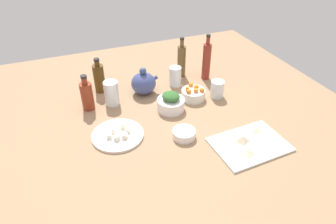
{
  "coord_description": "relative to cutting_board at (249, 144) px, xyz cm",
  "views": [
    {
      "loc": [
        -43.02,
        -108.38,
        90.69
      ],
      "look_at": [
        0.0,
        0.0,
        8.0
      ],
      "focal_mm": 32.22,
      "sensor_mm": 36.0,
      "label": 1
    }
  ],
  "objects": [
    {
      "name": "bottle_2",
      "position": [
        -2.15,
        69.08,
        9.49
      ],
      "size": [
        4.89,
        4.89,
        24.03
      ],
      "color": "brown",
      "rests_on": "tabletop"
    },
    {
      "name": "teapot",
      "position": [
        -29.17,
        58.37,
        5.66
      ],
      "size": [
        15.06,
        13.27,
        15.31
      ],
      "color": "#3E4980",
      "rests_on": "tabletop"
    },
    {
      "name": "bowl_carrots",
      "position": [
        -6.48,
        43.26,
        2.06
      ],
      "size": [
        12.62,
        12.62,
        5.13
      ],
      "primitive_type": "cylinder",
      "color": "white",
      "rests_on": "tabletop"
    },
    {
      "name": "tabletop",
      "position": [
        -26.28,
        29.84,
        -2.0
      ],
      "size": [
        190.0,
        190.0,
        3.0
      ],
      "primitive_type": "cube",
      "color": "#997756",
      "rests_on": "ground"
    },
    {
      "name": "tofu_cube_3",
      "position": [
        -52.96,
        23.51,
        1.8
      ],
      "size": [
        3.05,
        3.05,
        2.2
      ],
      "primitive_type": "cube",
      "rotation": [
        0.0,
        0.0,
        0.58
      ],
      "color": "white",
      "rests_on": "plate_tofu"
    },
    {
      "name": "tofu_cube_0",
      "position": [
        -49.41,
        23.36,
        1.8
      ],
      "size": [
        2.91,
        2.91,
        2.2
      ],
      "primitive_type": "cube",
      "rotation": [
        0.0,
        0.0,
        1.14
      ],
      "color": "white",
      "rests_on": "plate_tofu"
    },
    {
      "name": "bowl_small_side",
      "position": [
        -24.23,
        15.65,
        1.34
      ],
      "size": [
        10.37,
        10.37,
        3.67
      ],
      "primitive_type": "cylinder",
      "color": "white",
      "rests_on": "tabletop"
    },
    {
      "name": "drinking_glass_0",
      "position": [
        6.21,
        40.36,
        4.15
      ],
      "size": [
        7.11,
        7.11,
        9.29
      ],
      "primitive_type": "cylinder",
      "color": "white",
      "rests_on": "tabletop"
    },
    {
      "name": "carrot_cube_5",
      "position": [
        -10.02,
        41.57,
        5.53
      ],
      "size": [
        2.47,
        2.47,
        1.8
      ],
      "primitive_type": "cube",
      "rotation": [
        0.0,
        0.0,
        2.11
      ],
      "color": "orange",
      "rests_on": "bowl_carrots"
    },
    {
      "name": "chopped_greens_mound",
      "position": [
        -21.43,
        38.18,
        7.29
      ],
      "size": [
        11.78,
        12.08,
        3.84
      ],
      "primitive_type": "ellipsoid",
      "rotation": [
        0.0,
        0.0,
        2.08
      ],
      "color": "#32672C",
      "rests_on": "bowl_greens"
    },
    {
      "name": "carrot_cube_3",
      "position": [
        -3.08,
        40.32,
        5.53
      ],
      "size": [
        1.99,
        1.99,
        1.8
      ],
      "primitive_type": "cube",
      "rotation": [
        0.0,
        0.0,
        0.11
      ],
      "color": "orange",
      "rests_on": "bowl_carrots"
    },
    {
      "name": "dumpling_2",
      "position": [
        -4.64,
        -4.82,
        1.58
      ],
      "size": [
        7.18,
        7.41,
        2.16
      ],
      "primitive_type": "pyramid",
      "rotation": [
        0.0,
        0.0,
        4.27
      ],
      "color": "beige",
      "rests_on": "cutting_board"
    },
    {
      "name": "bowl_greens",
      "position": [
        -21.43,
        38.18,
        2.43
      ],
      "size": [
        13.9,
        13.9,
        5.87
      ],
      "primitive_type": "cylinder",
      "color": "white",
      "rests_on": "tabletop"
    },
    {
      "name": "plate_tofu",
      "position": [
        -51.73,
        27.22,
        0.1
      ],
      "size": [
        23.47,
        23.47,
        1.2
      ],
      "primitive_type": "cylinder",
      "color": "white",
      "rests_on": "tabletop"
    },
    {
      "name": "bottle_1",
      "position": [
        9.96,
        60.88,
        10.89
      ],
      "size": [
        4.71,
        4.71,
        27.01
      ],
      "color": "maroon",
      "rests_on": "tabletop"
    },
    {
      "name": "cutting_board",
      "position": [
        0.0,
        0.0,
        0.0
      ],
      "size": [
        32.62,
        24.27,
        1.0
      ],
      "primitive_type": "cube",
      "rotation": [
        0.0,
        0.0,
        0.05
      ],
      "color": "white",
      "rests_on": "tabletop"
    },
    {
      "name": "bottle_3",
      "position": [
        -59.96,
        54.32,
        7.3
      ],
      "size": [
        6.03,
        6.03,
        18.97
      ],
      "color": "maroon",
      "rests_on": "tabletop"
    },
    {
      "name": "carrot_cube_1",
      "position": [
        -9.49,
        44.43,
        5.53
      ],
      "size": [
        2.32,
        2.32,
        1.8
      ],
      "primitive_type": "cube",
      "rotation": [
        0.0,
        0.0,
        1.21
      ],
      "color": "orange",
      "rests_on": "bowl_carrots"
    },
    {
      "name": "drinking_glass_1",
      "position": [
        -47.76,
        54.1,
        5.96
      ],
      "size": [
        7.44,
        7.44,
        12.91
      ],
      "primitive_type": "cylinder",
      "color": "white",
      "rests_on": "tabletop"
    },
    {
      "name": "dumpling_0",
      "position": [
        7.35,
        6.45,
        1.65
      ],
      "size": [
        6.65,
        6.83,
        2.29
      ],
      "primitive_type": "pyramid",
      "rotation": [
        0.0,
        0.0,
        1.94
      ],
      "color": "beige",
      "rests_on": "cutting_board"
    },
    {
      "name": "drinking_glass_2",
      "position": [
        -9.87,
        59.99,
        5.09
      ],
      "size": [
        6.77,
        6.77,
        11.17
      ],
      "primitive_type": "cylinder",
      "color": "white",
      "rests_on": "tabletop"
    },
    {
      "name": "carrot_cube_4",
      "position": [
        -4.3,
        44.4,
        5.53
      ],
      "size": [
        2.24,
        2.24,
        1.8
      ],
      "primitive_type": "cube",
      "rotation": [
        0.0,
        0.0,
        0.29
      ],
      "color": "orange",
      "rests_on": "bowl_carrots"
    },
    {
      "name": "bottle_0",
      "position": [
        -50.95,
        69.25,
        7.83
      ],
      "size": [
        5.87,
        5.87,
        19.61
      ],
      "color": "#4C3210",
      "rests_on": "tabletop"
    },
    {
      "name": "carrot_cube_2",
      "position": [
        -6.01,
        47.61,
        5.53
      ],
      "size": [
        1.94,
        1.94,
        1.8
      ],
      "primitive_type": "cube",
      "rotation": [
        0.0,
        0.0,
        0.08
      ],
      "color": "orange",
      "rests_on": "bowl_carrots"
    },
    {
      "name": "dumpling_1",
      "position": [
        -2.25,
        2.36,
        2.08
      ],
      "size": [
        5.97,
        5.66,
        3.15
      ],
      "primitive_type": "pyramid",
      "rotation": [
        0.0,
        0.0,
        2.89
      ],
      "color": "beige",
      "rests_on": "cutting_board"
    },
    {
      "name": "tofu_cube_2",
      "position": [
        -53.67,
        29.32,
        1.8
      ],
      "size": [
        2.61,
        2.61,
        2.2
      ],
      "primitive_type": "cube",
      "rotation": [
        0.0,
        0.0,
        1.36
      ],
      "color": "white",
      "rests_on": "plate_tofu"
    },
    {
      "name": "tofu_cube_5",
      "position": [
        -47.09,
        27.06,
        1.8
      ],
      "size": [
        2.71,
        2.71,
        2.2
      ],
      "primitive_type": "cube",
      "rotation": [
        0.0,
        0.0,
        2.87
      ],
      "color": "#E6F1CA",
      "rests_on": "plate_tofu"
    },
    {
      "name": "tofu_cube_1",
      "position": [
        -55.74,
        26.04,
        1.8
      ],
      "size": [
        2.75,
        2.75,
        2.2
      ],
      "primitive_type": "cube",
      "rotation": [
        0.0,
        0.0,
        2.84
      ],
      "color": "white",
      "rests_on": "plate_tofu"
    },
    {
      "name": "carrot_cube_0",
      "position": [
        -6.16,
        41.09,
        5.53
      ],
      "size": [
        2.54,
        2.54,
        1.8
      ],
      "primitive_type": "cube",
      "rotation": [
        0.0,
        0.0,
        0.81
      ],
      "color": "orange",
      "rests_on": "bowl_carrots"
    },
    {
      "name": "tofu_cube_4",
      "position": [
        -48.17,
        30.77,
        1.8
      ],
      "size": [
        2.62,
        2.62,
        2.2
      ],
      "primitive_type": "cube",
      "rotation": [
        0.0,
        0.0,
        0.21
      ],
      "color": "#F4F5CA",
      "rests_on": "plate_tofu"
    }
  ]
}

